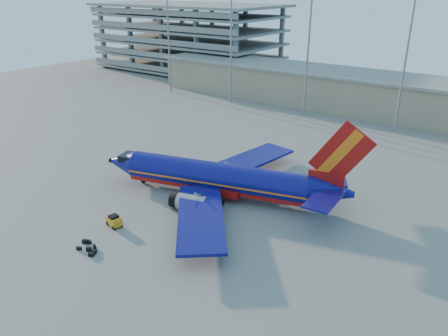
{
  "coord_description": "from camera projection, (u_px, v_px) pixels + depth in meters",
  "views": [
    {
      "loc": [
        36.31,
        -41.18,
        27.32
      ],
      "look_at": [
        3.89,
        3.43,
        4.0
      ],
      "focal_mm": 35.0,
      "sensor_mm": 36.0,
      "label": 1
    }
  ],
  "objects": [
    {
      "name": "ground",
      "position": [
        187.0,
        196.0,
        60.98
      ],
      "size": [
        220.0,
        220.0,
        0.0
      ],
      "primitive_type": "plane",
      "color": "slate",
      "rests_on": "ground"
    },
    {
      "name": "terminal_building",
      "position": [
        390.0,
        96.0,
        97.1
      ],
      "size": [
        122.0,
        16.0,
        8.5
      ],
      "color": "gray",
      "rests_on": "ground"
    },
    {
      "name": "parking_garage",
      "position": [
        189.0,
        35.0,
        145.15
      ],
      "size": [
        62.0,
        32.0,
        21.4
      ],
      "color": "slate",
      "rests_on": "ground"
    },
    {
      "name": "light_mast_row",
      "position": [
        356.0,
        38.0,
        85.71
      ],
      "size": [
        101.6,
        1.6,
        28.65
      ],
      "color": "gray",
      "rests_on": "ground"
    },
    {
      "name": "aircraft_main",
      "position": [
        223.0,
        179.0,
        59.76
      ],
      "size": [
        36.58,
        34.69,
        12.67
      ],
      "rotation": [
        0.0,
        0.0,
        0.27
      ],
      "color": "navy",
      "rests_on": "ground"
    },
    {
      "name": "baggage_tug",
      "position": [
        114.0,
        220.0,
        53.07
      ],
      "size": [
        2.24,
        1.62,
        1.46
      ],
      "rotation": [
        0.0,
        0.0,
        -0.21
      ],
      "color": "orange",
      "rests_on": "ground"
    },
    {
      "name": "luggage_pile",
      "position": [
        89.0,
        248.0,
        48.54
      ],
      "size": [
        3.34,
        2.09,
        0.49
      ],
      "color": "black",
      "rests_on": "ground"
    }
  ]
}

